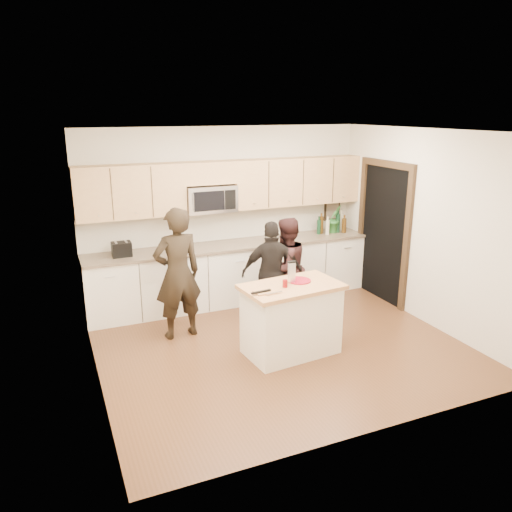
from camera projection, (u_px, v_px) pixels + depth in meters
name	position (u px, v px, depth m)	size (l,w,h in m)	color
floor	(279.00, 344.00, 6.49)	(4.50, 4.50, 0.00)	brown
room_shell	(281.00, 214.00, 6.00)	(4.52, 4.02, 2.71)	beige
back_cabinetry	(233.00, 273.00, 7.85)	(4.50, 0.66, 0.94)	white
upper_cabinetry	(230.00, 184.00, 7.60)	(4.50, 0.33, 0.75)	tan
microwave	(210.00, 199.00, 7.49)	(0.76, 0.41, 0.40)	silver
doorway	(384.00, 228.00, 7.79)	(0.06, 1.25, 2.20)	black
framed_picture	(332.00, 209.00, 8.61)	(0.30, 0.03, 0.38)	black
dish_towel	(176.00, 263.00, 7.23)	(0.34, 0.60, 0.48)	white
island	(291.00, 319.00, 6.16)	(1.26, 0.82, 0.90)	white
red_plate	(299.00, 281.00, 6.16)	(0.29, 0.29, 0.02)	maroon
box_grater	(292.00, 271.00, 6.06)	(0.10, 0.05, 0.26)	silver
drink_glass	(285.00, 284.00, 5.94)	(0.06, 0.06, 0.09)	maroon
cutting_board	(265.00, 292.00, 5.78)	(0.25, 0.16, 0.02)	tan
tongs	(261.00, 292.00, 5.73)	(0.25, 0.03, 0.02)	black
knife	(274.00, 293.00, 5.72)	(0.21, 0.02, 0.01)	silver
toaster	(122.00, 249.00, 7.04)	(0.27, 0.20, 0.21)	black
bottle_cluster	(333.00, 223.00, 8.38)	(0.58, 0.28, 0.38)	#11331C
orchid	(334.00, 219.00, 8.36)	(0.26, 0.21, 0.47)	#317B32
woman_left	(178.00, 274.00, 6.50)	(0.64, 0.42, 1.76)	black
woman_center	(286.00, 268.00, 7.18)	(0.72, 0.56, 1.48)	black
woman_right	(272.00, 273.00, 7.00)	(0.86, 0.36, 1.47)	black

